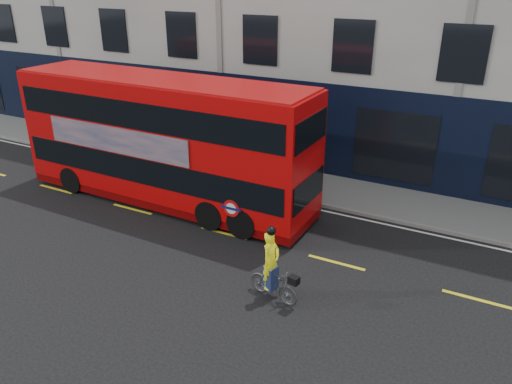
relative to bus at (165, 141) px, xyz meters
The scene contains 7 objects.
ground 3.77m from the bus, 104.44° to the right, with size 120.00×120.00×0.00m, color black.
pavement 4.45m from the bus, 101.04° to the left, with size 60.00×3.00×0.12m, color slate.
kerb 3.30m from the bus, 108.17° to the left, with size 60.00×0.12×0.13m, color gray.
road_edge_line 3.16m from the bus, 110.81° to the left, with size 58.00×0.10×0.01m, color silver.
lane_dashes 2.84m from the bus, 118.99° to the right, with size 58.00×0.12×0.01m, color yellow, non-canonical shape.
bus is the anchor object (origin of this frame).
cyclist 7.59m from the bus, 31.14° to the right, with size 1.62×0.74×2.17m.
Camera 1 is at (11.90, -11.16, 8.15)m, focal length 35.00 mm.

